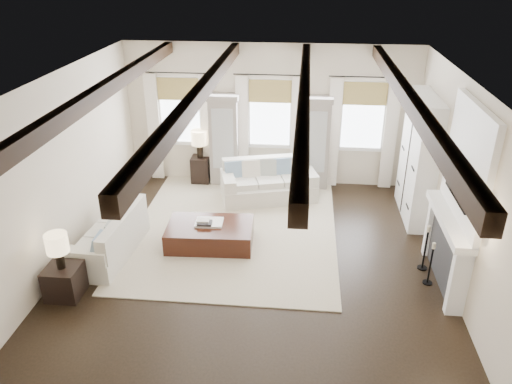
# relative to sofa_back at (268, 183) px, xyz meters

# --- Properties ---
(ground) EXTENTS (7.50, 7.50, 0.00)m
(ground) POSITION_rel_sofa_back_xyz_m (-0.04, -2.83, -0.35)
(ground) COLOR black
(ground) RESTS_ON ground
(room_shell) EXTENTS (6.54, 7.54, 3.22)m
(room_shell) POSITION_rel_sofa_back_xyz_m (0.71, -1.93, 1.54)
(room_shell) COLOR beige
(room_shell) RESTS_ON ground
(area_rug) EXTENTS (3.91, 4.92, 0.02)m
(area_rug) POSITION_rel_sofa_back_xyz_m (-0.54, -1.36, -0.34)
(area_rug) COLOR beige
(area_rug) RESTS_ON ground
(sofa_back) EXTENTS (2.19, 1.42, 0.87)m
(sofa_back) POSITION_rel_sofa_back_xyz_m (0.00, 0.00, 0.00)
(sofa_back) COLOR silver
(sofa_back) RESTS_ON ground
(sofa_left) EXTENTS (0.97, 1.93, 0.81)m
(sofa_left) POSITION_rel_sofa_back_xyz_m (-2.61, -2.57, -0.03)
(sofa_left) COLOR silver
(sofa_left) RESTS_ON ground
(ottoman) EXTENTS (1.60, 1.05, 0.41)m
(ottoman) POSITION_rel_sofa_back_xyz_m (-0.91, -2.07, -0.15)
(ottoman) COLOR black
(ottoman) RESTS_ON ground
(tray) EXTENTS (0.52, 0.40, 0.04)m
(tray) POSITION_rel_sofa_back_xyz_m (-0.93, -2.01, 0.08)
(tray) COLOR white
(tray) RESTS_ON ottoman
(book_lower) EXTENTS (0.27, 0.21, 0.04)m
(book_lower) POSITION_rel_sofa_back_xyz_m (-1.00, -2.11, 0.12)
(book_lower) COLOR #262628
(book_lower) RESTS_ON tray
(book_upper) EXTENTS (0.23, 0.18, 0.03)m
(book_upper) POSITION_rel_sofa_back_xyz_m (-1.03, -2.07, 0.15)
(book_upper) COLOR beige
(book_upper) RESTS_ON book_lower
(side_table_front) EXTENTS (0.52, 0.52, 0.52)m
(side_table_front) POSITION_rel_sofa_back_xyz_m (-2.91, -3.81, -0.09)
(side_table_front) COLOR black
(side_table_front) RESTS_ON ground
(lamp_front) EXTENTS (0.34, 0.34, 0.59)m
(lamp_front) POSITION_rel_sofa_back_xyz_m (-2.91, -3.81, 0.57)
(lamp_front) COLOR black
(lamp_front) RESTS_ON side_table_front
(side_table_back) EXTENTS (0.42, 0.42, 0.63)m
(side_table_back) POSITION_rel_sofa_back_xyz_m (-1.64, 0.70, -0.04)
(side_table_back) COLOR black
(side_table_back) RESTS_ON ground
(lamp_back) EXTENTS (0.38, 0.38, 0.65)m
(lamp_back) POSITION_rel_sofa_back_xyz_m (-1.64, 0.70, 0.71)
(lamp_back) COLOR black
(lamp_back) RESTS_ON side_table_back
(candlestick_near) EXTENTS (0.16, 0.16, 0.77)m
(candlestick_near) POSITION_rel_sofa_back_xyz_m (2.86, -2.91, -0.03)
(candlestick_near) COLOR black
(candlestick_near) RESTS_ON ground
(candlestick_far) EXTENTS (0.17, 0.17, 0.84)m
(candlestick_far) POSITION_rel_sofa_back_xyz_m (2.86, -2.48, -0.00)
(candlestick_far) COLOR black
(candlestick_far) RESTS_ON ground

